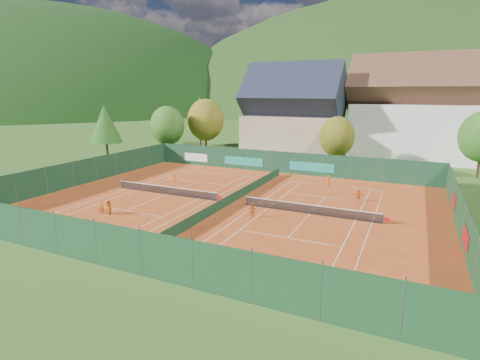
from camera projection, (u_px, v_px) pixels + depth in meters
name	position (u px, v px, depth m)	size (l,w,h in m)	color
ground	(232.00, 204.00, 37.73)	(600.00, 600.00, 0.00)	#2F551A
clay_pad	(232.00, 203.00, 37.72)	(40.00, 32.00, 0.01)	#AE4319
court_markings_left	(166.00, 194.00, 41.02)	(11.03, 23.83, 0.00)	white
court_markings_right	(309.00, 214.00, 34.43)	(11.03, 23.83, 0.00)	white
tennis_net_left	(167.00, 190.00, 40.84)	(13.30, 0.10, 1.02)	#59595B
tennis_net_right	(311.00, 209.00, 34.25)	(13.30, 0.10, 1.02)	#59595B
court_divider	(232.00, 199.00, 37.61)	(0.03, 28.80, 1.00)	#143920
fence_north	(280.00, 162.00, 51.68)	(40.00, 0.10, 3.00)	#143722
fence_south	(118.00, 248.00, 23.28)	(40.00, 0.04, 3.00)	#153B1F
fence_west	(85.00, 171.00, 45.62)	(0.04, 32.00, 3.00)	#153A22
fence_east	(461.00, 217.00, 29.19)	(0.09, 32.00, 3.00)	#153B1E
chalet	(293.00, 118.00, 63.89)	(16.20, 12.00, 16.00)	#CAAF8E
hotel_block_a	(416.00, 114.00, 61.17)	(21.60, 11.00, 17.25)	silver
tree_west_front	(167.00, 126.00, 63.19)	(5.72, 5.72, 8.69)	#49331A
tree_west_mid	(206.00, 120.00, 66.67)	(6.44, 6.44, 9.78)	#462C19
tree_west_back	(200.00, 113.00, 76.04)	(5.60, 5.60, 10.00)	#4E311B
tree_center	(337.00, 137.00, 53.56)	(5.01, 5.01, 7.60)	#492F1A
tree_west_side	(105.00, 124.00, 58.45)	(5.04, 5.04, 9.00)	#4A351A
mountain_backdrop	(432.00, 172.00, 240.91)	(820.00, 530.00, 242.00)	black
ball_hopper	(306.00, 274.00, 21.94)	(0.34, 0.34, 0.80)	slate
loose_ball_0	(145.00, 203.00, 37.76)	(0.07, 0.07, 0.07)	#CCD833
loose_ball_1	(258.00, 243.00, 27.68)	(0.07, 0.07, 0.07)	#CCD833
loose_ball_2	(260.00, 191.00, 42.36)	(0.07, 0.07, 0.07)	#CCD833
player_left_near	(101.00, 207.00, 34.22)	(0.51, 0.33, 1.40)	orange
player_left_mid	(109.00, 208.00, 33.96)	(0.68, 0.53, 1.40)	#CE5C12
player_left_far	(174.00, 178.00, 45.88)	(0.79, 0.45, 1.22)	#CA5311
player_right_near	(252.00, 211.00, 33.24)	(0.78, 0.32, 1.33)	#D45D12
player_right_far_a	(328.00, 181.00, 44.62)	(0.63, 0.41, 1.28)	#D44D12
player_right_far_b	(358.00, 195.00, 38.19)	(1.22, 0.39, 1.31)	orange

